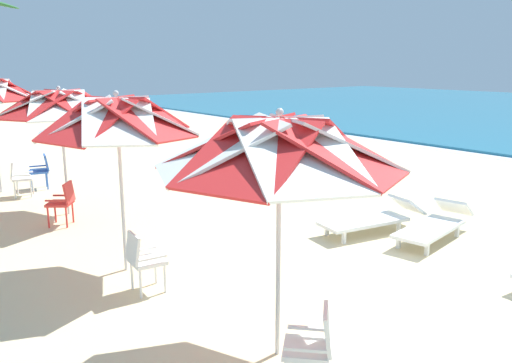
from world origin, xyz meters
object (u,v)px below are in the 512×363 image
(plastic_chair_2, at_px, (63,201))
(beach_umbrella_2, at_px, (60,104))
(plastic_chair_1, at_px, (143,258))
(plastic_chair_3, at_px, (41,169))
(plastic_chair_4, at_px, (20,176))
(sun_lounger_2, at_px, (372,218))
(sun_lounger_1, at_px, (434,225))
(beach_umbrella_1, at_px, (117,118))
(beach_umbrella_0, at_px, (279,147))
(plastic_chair_0, at_px, (313,344))

(plastic_chair_2, bearing_deg, beach_umbrella_2, 155.63)
(plastic_chair_1, xyz_separation_m, plastic_chair_2, (-3.75, 0.18, 0.00))
(plastic_chair_2, bearing_deg, plastic_chair_3, 169.87)
(plastic_chair_4, relative_size, sun_lounger_2, 0.39)
(beach_umbrella_2, xyz_separation_m, sun_lounger_2, (4.80, 4.03, -2.03))
(plastic_chair_2, bearing_deg, sun_lounger_1, 44.37)
(beach_umbrella_2, relative_size, plastic_chair_3, 3.09)
(sun_lounger_1, xyz_separation_m, sun_lounger_2, (-0.96, -0.56, 0.00))
(beach_umbrella_1, bearing_deg, plastic_chair_4, -179.94)
(sun_lounger_1, bearing_deg, beach_umbrella_0, -77.00)
(plastic_chair_0, distance_m, plastic_chair_1, 3.07)
(beach_umbrella_0, xyz_separation_m, plastic_chair_0, (0.71, -0.16, -1.81))
(plastic_chair_1, relative_size, sun_lounger_1, 0.39)
(plastic_chair_4, relative_size, sun_lounger_1, 0.39)
(sun_lounger_2, bearing_deg, plastic_chair_1, -94.01)
(beach_umbrella_1, height_order, plastic_chair_3, beach_umbrella_1)
(beach_umbrella_0, relative_size, sun_lounger_2, 1.21)
(plastic_chair_1, bearing_deg, beach_umbrella_2, 173.49)
(plastic_chair_0, bearing_deg, sun_lounger_2, 122.66)
(plastic_chair_1, bearing_deg, sun_lounger_1, 75.96)
(plastic_chair_3, distance_m, sun_lounger_1, 9.47)
(plastic_chair_2, relative_size, sun_lounger_2, 0.39)
(beach_umbrella_0, height_order, sun_lounger_2, beach_umbrella_0)
(beach_umbrella_0, distance_m, sun_lounger_2, 5.03)
(plastic_chair_1, relative_size, beach_umbrella_2, 0.32)
(beach_umbrella_1, xyz_separation_m, beach_umbrella_2, (-3.59, 0.37, -0.03))
(plastic_chair_0, xyz_separation_m, sun_lounger_1, (-1.79, 4.84, -0.22))
(plastic_chair_0, relative_size, sun_lounger_2, 0.39)
(plastic_chair_1, distance_m, plastic_chair_2, 3.76)
(plastic_chair_3, bearing_deg, plastic_chair_0, -2.96)
(beach_umbrella_1, height_order, plastic_chair_1, beach_umbrella_1)
(beach_umbrella_0, height_order, beach_umbrella_2, beach_umbrella_0)
(plastic_chair_0, distance_m, plastic_chair_2, 6.82)
(plastic_chair_1, xyz_separation_m, beach_umbrella_2, (-4.48, 0.51, 1.81))
(plastic_chair_3, bearing_deg, beach_umbrella_2, -5.91)
(beach_umbrella_0, bearing_deg, beach_umbrella_1, -175.19)
(sun_lounger_1, bearing_deg, plastic_chair_0, -69.72)
(plastic_chair_1, relative_size, plastic_chair_2, 1.00)
(plastic_chair_3, height_order, sun_lounger_1, plastic_chair_3)
(beach_umbrella_0, height_order, plastic_chair_0, beach_umbrella_0)
(plastic_chair_4, bearing_deg, beach_umbrella_0, 1.78)
(plastic_chair_2, distance_m, plastic_chair_3, 3.46)
(plastic_chair_0, height_order, plastic_chair_3, same)
(beach_umbrella_0, relative_size, plastic_chair_3, 3.11)
(plastic_chair_2, relative_size, plastic_chair_4, 1.00)
(plastic_chair_2, bearing_deg, plastic_chair_1, -2.76)
(beach_umbrella_0, height_order, plastic_chair_1, beach_umbrella_0)
(plastic_chair_0, height_order, beach_umbrella_2, beach_umbrella_2)
(plastic_chair_0, xyz_separation_m, plastic_chair_1, (-3.06, -0.26, 0.00))
(plastic_chair_1, distance_m, beach_umbrella_2, 4.86)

